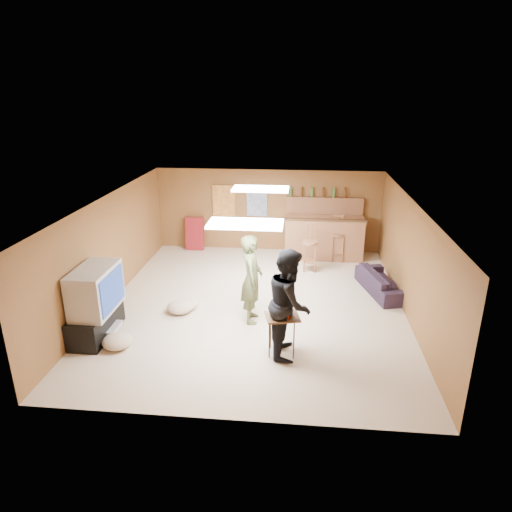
# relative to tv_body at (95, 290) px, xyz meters

# --- Properties ---
(ground) EXTENTS (7.00, 7.00, 0.00)m
(ground) POSITION_rel_tv_body_xyz_m (2.65, 1.50, -0.90)
(ground) COLOR beige
(ground) RESTS_ON ground
(ceiling) EXTENTS (6.00, 7.00, 0.02)m
(ceiling) POSITION_rel_tv_body_xyz_m (2.65, 1.50, 1.30)
(ceiling) COLOR silver
(ceiling) RESTS_ON ground
(wall_back) EXTENTS (6.00, 0.02, 2.20)m
(wall_back) POSITION_rel_tv_body_xyz_m (2.65, 5.00, 0.20)
(wall_back) COLOR brown
(wall_back) RESTS_ON ground
(wall_front) EXTENTS (6.00, 0.02, 2.20)m
(wall_front) POSITION_rel_tv_body_xyz_m (2.65, -2.00, 0.20)
(wall_front) COLOR brown
(wall_front) RESTS_ON ground
(wall_left) EXTENTS (0.02, 7.00, 2.20)m
(wall_left) POSITION_rel_tv_body_xyz_m (-0.35, 1.50, 0.20)
(wall_left) COLOR brown
(wall_left) RESTS_ON ground
(wall_right) EXTENTS (0.02, 7.00, 2.20)m
(wall_right) POSITION_rel_tv_body_xyz_m (5.65, 1.50, 0.20)
(wall_right) COLOR brown
(wall_right) RESTS_ON ground
(tv_stand) EXTENTS (0.55, 1.30, 0.50)m
(tv_stand) POSITION_rel_tv_body_xyz_m (-0.07, 0.00, -0.65)
(tv_stand) COLOR black
(tv_stand) RESTS_ON ground
(dvd_box) EXTENTS (0.35, 0.50, 0.08)m
(dvd_box) POSITION_rel_tv_body_xyz_m (0.15, 0.00, -0.75)
(dvd_box) COLOR #B2B2B7
(dvd_box) RESTS_ON tv_stand
(tv_body) EXTENTS (0.60, 1.10, 0.80)m
(tv_body) POSITION_rel_tv_body_xyz_m (0.00, 0.00, 0.00)
(tv_body) COLOR #B2B2B7
(tv_body) RESTS_ON tv_stand
(tv_screen) EXTENTS (0.02, 0.95, 0.65)m
(tv_screen) POSITION_rel_tv_body_xyz_m (0.31, 0.00, 0.00)
(tv_screen) COLOR navy
(tv_screen) RESTS_ON tv_body
(bar_counter) EXTENTS (2.00, 0.60, 1.10)m
(bar_counter) POSITION_rel_tv_body_xyz_m (4.15, 4.45, -0.35)
(bar_counter) COLOR brown
(bar_counter) RESTS_ON ground
(bar_lip) EXTENTS (2.10, 0.12, 0.05)m
(bar_lip) POSITION_rel_tv_body_xyz_m (4.15, 4.20, 0.20)
(bar_lip) COLOR #3B2413
(bar_lip) RESTS_ON bar_counter
(bar_shelf) EXTENTS (2.00, 0.18, 0.05)m
(bar_shelf) POSITION_rel_tv_body_xyz_m (4.15, 4.90, 0.60)
(bar_shelf) COLOR brown
(bar_shelf) RESTS_ON bar_backing
(bar_backing) EXTENTS (2.00, 0.14, 0.60)m
(bar_backing) POSITION_rel_tv_body_xyz_m (4.15, 4.92, 0.30)
(bar_backing) COLOR brown
(bar_backing) RESTS_ON bar_counter
(poster_left) EXTENTS (0.60, 0.03, 0.85)m
(poster_left) POSITION_rel_tv_body_xyz_m (1.45, 4.96, 0.45)
(poster_left) COLOR #BF3F26
(poster_left) RESTS_ON wall_back
(poster_right) EXTENTS (0.55, 0.03, 0.80)m
(poster_right) POSITION_rel_tv_body_xyz_m (2.35, 4.96, 0.45)
(poster_right) COLOR #334C99
(poster_right) RESTS_ON wall_back
(folding_chair_stack) EXTENTS (0.50, 0.26, 0.91)m
(folding_chair_stack) POSITION_rel_tv_body_xyz_m (0.65, 4.80, -0.45)
(folding_chair_stack) COLOR maroon
(folding_chair_stack) RESTS_ON ground
(ceiling_panel_front) EXTENTS (1.20, 0.60, 0.04)m
(ceiling_panel_front) POSITION_rel_tv_body_xyz_m (2.65, 0.00, 1.27)
(ceiling_panel_front) COLOR white
(ceiling_panel_front) RESTS_ON ceiling
(ceiling_panel_back) EXTENTS (1.20, 0.60, 0.04)m
(ceiling_panel_back) POSITION_rel_tv_body_xyz_m (2.65, 2.70, 1.27)
(ceiling_panel_back) COLOR white
(ceiling_panel_back) RESTS_ON ceiling
(person_olive) EXTENTS (0.45, 0.65, 1.71)m
(person_olive) POSITION_rel_tv_body_xyz_m (2.65, 0.84, -0.04)
(person_olive) COLOR #4E5732
(person_olive) RESTS_ON ground
(person_black) EXTENTS (0.71, 0.90, 1.84)m
(person_black) POSITION_rel_tv_body_xyz_m (3.39, -0.23, 0.02)
(person_black) COLOR black
(person_black) RESTS_ON ground
(sofa) EXTENTS (1.04, 1.75, 0.48)m
(sofa) POSITION_rel_tv_body_xyz_m (5.35, 2.40, -0.66)
(sofa) COLOR black
(sofa) RESTS_ON ground
(tray_table) EXTENTS (0.62, 0.54, 0.70)m
(tray_table) POSITION_rel_tv_body_xyz_m (3.28, -0.27, -0.55)
(tray_table) COLOR #3B2413
(tray_table) RESTS_ON ground
(cup_red_near) EXTENTS (0.10, 0.10, 0.12)m
(cup_red_near) POSITION_rel_tv_body_xyz_m (3.16, -0.23, -0.14)
(cup_red_near) COLOR #A71F0B
(cup_red_near) RESTS_ON tray_table
(cup_red_far) EXTENTS (0.11, 0.11, 0.11)m
(cup_red_far) POSITION_rel_tv_body_xyz_m (3.36, -0.35, -0.14)
(cup_red_far) COLOR #A71F0B
(cup_red_far) RESTS_ON tray_table
(cup_blue) EXTENTS (0.10, 0.10, 0.12)m
(cup_blue) POSITION_rel_tv_body_xyz_m (3.41, -0.19, -0.14)
(cup_blue) COLOR navy
(cup_blue) RESTS_ON tray_table
(bar_stool_left) EXTENTS (0.44, 0.44, 1.16)m
(bar_stool_left) POSITION_rel_tv_body_xyz_m (3.78, 3.52, -0.32)
(bar_stool_left) COLOR brown
(bar_stool_left) RESTS_ON ground
(bar_stool_right) EXTENTS (0.49, 0.49, 1.26)m
(bar_stool_right) POSITION_rel_tv_body_xyz_m (4.49, 4.25, -0.27)
(bar_stool_right) COLOR brown
(bar_stool_right) RESTS_ON ground
(cushion_near_tv) EXTENTS (0.63, 0.63, 0.24)m
(cushion_near_tv) POSITION_rel_tv_body_xyz_m (1.20, 1.03, -0.78)
(cushion_near_tv) COLOR tan
(cushion_near_tv) RESTS_ON ground
(cushion_mid) EXTENTS (0.50, 0.50, 0.21)m
(cushion_mid) POSITION_rel_tv_body_xyz_m (1.29, 1.18, -0.79)
(cushion_mid) COLOR tan
(cushion_mid) RESTS_ON ground
(cushion_far) EXTENTS (0.59, 0.59, 0.23)m
(cushion_far) POSITION_rel_tv_body_xyz_m (0.46, -0.36, -0.78)
(cushion_far) COLOR tan
(cushion_far) RESTS_ON ground
(bottle_row) EXTENTS (1.48, 0.08, 0.26)m
(bottle_row) POSITION_rel_tv_body_xyz_m (3.95, 4.88, 0.75)
(bottle_row) COLOR #3F7233
(bottle_row) RESTS_ON bar_shelf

